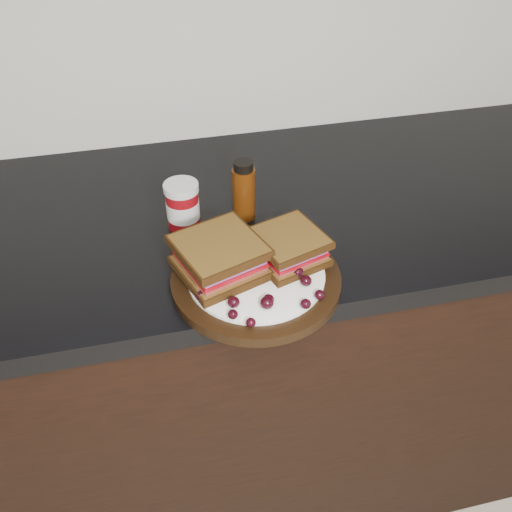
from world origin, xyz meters
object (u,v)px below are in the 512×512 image
Objects in this scene: condiment_jar at (183,206)px; plate at (256,280)px; sandwich_left at (220,257)px; oil_bottle at (244,190)px.

plate is at bearing -63.17° from condiment_jar.
sandwich_left is at bearing 162.11° from plate.
condiment_jar reaches higher than sandwich_left.
plate is 3.02× the size of condiment_jar.
oil_bottle reaches higher than condiment_jar.
oil_bottle is (0.02, 0.19, 0.05)m from plate.
condiment_jar is (-0.09, 0.19, 0.04)m from plate.
plate is 2.18× the size of sandwich_left.
plate is 0.07m from sandwich_left.
oil_bottle reaches higher than sandwich_left.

